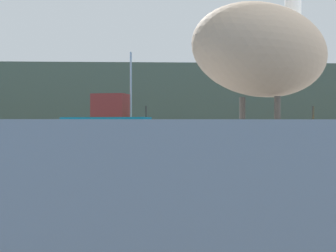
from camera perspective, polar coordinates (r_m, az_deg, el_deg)
The scene contains 4 objects.
hillside_backdrop at distance 66.13m, azimuth -1.36°, elevation 2.49°, with size 140.00×10.02×7.53m, color #5B664C.
pier_dock at distance 2.95m, azimuth 9.32°, elevation -7.88°, with size 3.71×2.41×0.84m, color #969696.
pelican at distance 2.96m, azimuth 9.40°, elevation 7.33°, with size 1.06×1.22×0.88m.
fishing_boat_teal at distance 37.55m, azimuth -5.92°, elevation 0.34°, with size 5.83×3.39×5.54m.
Camera 1 is at (-1.86, -2.60, 0.82)m, focal length 62.80 mm.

